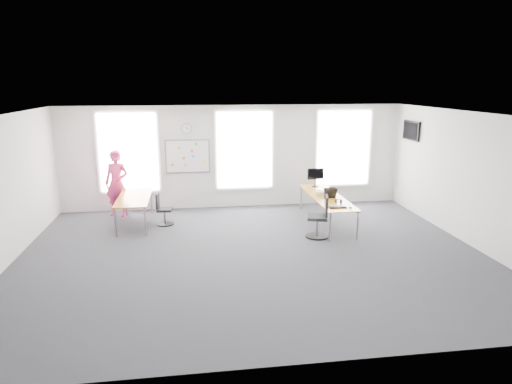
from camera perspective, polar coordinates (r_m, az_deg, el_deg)
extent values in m
plane|color=#27262C|center=(9.96, -0.41, -7.83)|extent=(10.00, 10.00, 0.00)
plane|color=silver|center=(9.29, -0.44, 9.66)|extent=(10.00, 10.00, 0.00)
plane|color=silver|center=(13.42, -2.74, 4.41)|extent=(10.00, 0.00, 10.00)
plane|color=silver|center=(5.75, 5.03, -8.28)|extent=(10.00, 0.00, 10.00)
plane|color=silver|center=(11.31, 25.55, 1.36)|extent=(0.00, 10.00, 10.00)
cube|color=white|center=(13.41, -15.65, 4.78)|extent=(1.60, 0.06, 2.20)
cube|color=white|center=(13.39, -1.46, 5.27)|extent=(1.60, 0.06, 2.20)
cube|color=white|center=(14.05, 10.84, 5.43)|extent=(1.60, 0.06, 2.20)
cube|color=orange|center=(12.10, 8.83, -0.60)|extent=(0.79, 2.96, 0.03)
cylinder|color=gray|center=(10.79, 9.24, -4.34)|extent=(0.05, 0.05, 0.69)
cylinder|color=gray|center=(11.01, 12.57, -4.14)|extent=(0.05, 0.05, 0.69)
cylinder|color=gray|center=(13.42, 5.66, -0.67)|extent=(0.05, 0.05, 0.69)
cylinder|color=gray|center=(13.60, 8.40, -0.57)|extent=(0.05, 0.05, 0.69)
cube|color=orange|center=(12.22, -14.99, -0.66)|extent=(0.81, 2.03, 0.03)
cylinder|color=gray|center=(11.45, -17.14, -3.69)|extent=(0.05, 0.05, 0.71)
cylinder|color=gray|center=(11.36, -13.68, -3.60)|extent=(0.05, 0.05, 0.71)
cylinder|color=gray|center=(13.27, -15.92, -1.26)|extent=(0.05, 0.05, 0.71)
cylinder|color=gray|center=(13.19, -12.94, -1.16)|extent=(0.05, 0.05, 0.71)
cylinder|color=black|center=(11.14, 7.59, -5.50)|extent=(0.55, 0.55, 0.03)
cylinder|color=gray|center=(11.06, 7.63, -4.35)|extent=(0.06, 0.06, 0.44)
cube|color=black|center=(10.99, 7.67, -3.15)|extent=(0.56, 0.56, 0.07)
cube|color=black|center=(10.92, 8.82, -1.71)|extent=(0.16, 0.44, 0.47)
cylinder|color=black|center=(12.22, -11.25, -3.93)|extent=(0.45, 0.45, 0.03)
cylinder|color=gray|center=(12.17, -11.30, -3.05)|extent=(0.05, 0.05, 0.36)
cube|color=black|center=(12.11, -11.34, -2.15)|extent=(0.42, 0.42, 0.06)
cube|color=black|center=(12.08, -12.20, -1.05)|extent=(0.08, 0.37, 0.39)
imported|color=#E53271|center=(13.12, -17.00, 1.03)|extent=(0.77, 0.62, 1.84)
cube|color=white|center=(13.32, -8.54, 4.43)|extent=(1.20, 0.03, 0.90)
cylinder|color=gray|center=(13.22, -8.66, 7.85)|extent=(0.30, 0.04, 0.30)
cube|color=black|center=(13.74, 18.85, 7.29)|extent=(0.06, 0.90, 0.55)
cube|color=black|center=(11.04, 10.22, -1.89)|extent=(0.42, 0.16, 0.02)
ellipsoid|color=black|center=(11.05, 11.74, -1.90)|extent=(0.08, 0.11, 0.04)
cylinder|color=black|center=(11.46, 10.61, -1.37)|extent=(0.08, 0.08, 0.01)
cylinder|color=black|center=(11.47, 9.98, -1.14)|extent=(0.04, 0.08, 0.08)
cylinder|color=black|center=(11.51, 10.58, -1.12)|extent=(0.04, 0.08, 0.08)
cylinder|color=gold|center=(11.47, 9.98, -1.14)|extent=(0.01, 0.09, 0.09)
cube|color=black|center=(11.48, 10.29, -0.91)|extent=(0.14, 0.02, 0.01)
cube|color=black|center=(11.91, 9.23, -0.09)|extent=(0.34, 0.14, 0.27)
cube|color=#E95115|center=(11.84, 9.34, -0.22)|extent=(0.32, 0.15, 0.25)
cube|color=black|center=(11.82, 9.36, -0.19)|extent=(0.34, 0.16, 0.26)
cube|color=beige|center=(12.17, 8.19, -0.14)|extent=(0.38, 0.32, 0.11)
cylinder|color=black|center=(13.17, 7.40, 0.72)|extent=(0.20, 0.20, 0.02)
cylinder|color=black|center=(13.15, 7.41, 1.14)|extent=(0.04, 0.04, 0.20)
cube|color=black|center=(13.08, 7.46, 2.27)|extent=(0.48, 0.06, 0.32)
cube|color=black|center=(13.07, 7.48, 2.25)|extent=(0.44, 0.03, 0.28)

